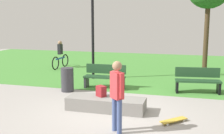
{
  "coord_description": "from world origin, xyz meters",
  "views": [
    {
      "loc": [
        2.05,
        -7.38,
        2.67
      ],
      "look_at": [
        -0.23,
        0.85,
        1.19
      ],
      "focal_mm": 44.57,
      "sensor_mm": 36.0,
      "label": 1
    }
  ],
  "objects_px": {
    "skateboard_by_ledge": "(174,120)",
    "park_bench_center_lawn": "(198,80)",
    "park_bench_far_right": "(105,76)",
    "backpack_on_ledge": "(101,91)",
    "skater_performing_trick": "(117,91)",
    "cyclist_on_bicycle": "(60,56)",
    "concrete_ledge": "(106,104)",
    "lamp_post": "(93,22)",
    "trash_bin": "(67,80)"
  },
  "relations": [
    {
      "from": "lamp_post",
      "to": "trash_bin",
      "type": "relative_size",
      "value": 4.72
    },
    {
      "from": "park_bench_center_lawn",
      "to": "lamp_post",
      "type": "xyz_separation_m",
      "value": [
        -4.47,
        1.28,
        2.06
      ]
    },
    {
      "from": "backpack_on_ledge",
      "to": "cyclist_on_bicycle",
      "type": "distance_m",
      "value": 7.54
    },
    {
      "from": "concrete_ledge",
      "to": "lamp_post",
      "type": "distance_m",
      "value": 5.04
    },
    {
      "from": "trash_bin",
      "to": "cyclist_on_bicycle",
      "type": "xyz_separation_m",
      "value": [
        -2.49,
        4.55,
        0.19
      ]
    },
    {
      "from": "park_bench_far_right",
      "to": "lamp_post",
      "type": "height_order",
      "value": "lamp_post"
    },
    {
      "from": "backpack_on_ledge",
      "to": "skater_performing_trick",
      "type": "bearing_deg",
      "value": -25.69
    },
    {
      "from": "park_bench_far_right",
      "to": "concrete_ledge",
      "type": "bearing_deg",
      "value": -72.46
    },
    {
      "from": "backpack_on_ledge",
      "to": "park_bench_center_lawn",
      "type": "xyz_separation_m",
      "value": [
        2.83,
        2.7,
        -0.06
      ]
    },
    {
      "from": "skater_performing_trick",
      "to": "lamp_post",
      "type": "xyz_separation_m",
      "value": [
        -2.54,
        5.55,
        1.54
      ]
    },
    {
      "from": "skateboard_by_ledge",
      "to": "park_bench_far_right",
      "type": "relative_size",
      "value": 0.44
    },
    {
      "from": "concrete_ledge",
      "to": "lamp_post",
      "type": "relative_size",
      "value": 0.55
    },
    {
      "from": "backpack_on_ledge",
      "to": "park_bench_far_right",
      "type": "bearing_deg",
      "value": 139.05
    },
    {
      "from": "park_bench_far_right",
      "to": "cyclist_on_bicycle",
      "type": "distance_m",
      "value": 5.24
    },
    {
      "from": "skateboard_by_ledge",
      "to": "park_bench_center_lawn",
      "type": "height_order",
      "value": "park_bench_center_lawn"
    },
    {
      "from": "lamp_post",
      "to": "concrete_ledge",
      "type": "bearing_deg",
      "value": -65.91
    },
    {
      "from": "cyclist_on_bicycle",
      "to": "skateboard_by_ledge",
      "type": "bearing_deg",
      "value": -46.14
    },
    {
      "from": "backpack_on_ledge",
      "to": "park_bench_center_lawn",
      "type": "relative_size",
      "value": 0.19
    },
    {
      "from": "cyclist_on_bicycle",
      "to": "skater_performing_trick",
      "type": "bearing_deg",
      "value": -56.03
    },
    {
      "from": "lamp_post",
      "to": "skater_performing_trick",
      "type": "bearing_deg",
      "value": -65.41
    },
    {
      "from": "backpack_on_ledge",
      "to": "concrete_ledge",
      "type": "bearing_deg",
      "value": 6.2
    },
    {
      "from": "trash_bin",
      "to": "concrete_ledge",
      "type": "bearing_deg",
      "value": -40.43
    },
    {
      "from": "backpack_on_ledge",
      "to": "skater_performing_trick",
      "type": "distance_m",
      "value": 1.87
    },
    {
      "from": "concrete_ledge",
      "to": "park_bench_center_lawn",
      "type": "height_order",
      "value": "park_bench_center_lawn"
    },
    {
      "from": "park_bench_center_lawn",
      "to": "trash_bin",
      "type": "relative_size",
      "value": 1.86
    },
    {
      "from": "park_bench_center_lawn",
      "to": "lamp_post",
      "type": "distance_m",
      "value": 5.09
    },
    {
      "from": "concrete_ledge",
      "to": "skater_performing_trick",
      "type": "height_order",
      "value": "skater_performing_trick"
    },
    {
      "from": "skateboard_by_ledge",
      "to": "park_bench_center_lawn",
      "type": "distance_m",
      "value": 3.38
    },
    {
      "from": "skateboard_by_ledge",
      "to": "park_bench_center_lawn",
      "type": "xyz_separation_m",
      "value": [
        0.66,
        3.28,
        0.42
      ]
    },
    {
      "from": "lamp_post",
      "to": "cyclist_on_bicycle",
      "type": "distance_m",
      "value": 3.95
    },
    {
      "from": "concrete_ledge",
      "to": "backpack_on_ledge",
      "type": "height_order",
      "value": "backpack_on_ledge"
    },
    {
      "from": "skater_performing_trick",
      "to": "skateboard_by_ledge",
      "type": "height_order",
      "value": "skater_performing_trick"
    },
    {
      "from": "park_bench_center_lawn",
      "to": "trash_bin",
      "type": "height_order",
      "value": "park_bench_center_lawn"
    },
    {
      "from": "backpack_on_ledge",
      "to": "lamp_post",
      "type": "relative_size",
      "value": 0.08
    },
    {
      "from": "concrete_ledge",
      "to": "park_bench_far_right",
      "type": "distance_m",
      "value": 2.7
    },
    {
      "from": "skateboard_by_ledge",
      "to": "park_bench_far_right",
      "type": "distance_m",
      "value": 4.16
    },
    {
      "from": "trash_bin",
      "to": "cyclist_on_bicycle",
      "type": "height_order",
      "value": "cyclist_on_bicycle"
    },
    {
      "from": "skateboard_by_ledge",
      "to": "cyclist_on_bicycle",
      "type": "distance_m",
      "value": 9.39
    },
    {
      "from": "skater_performing_trick",
      "to": "skateboard_by_ledge",
      "type": "bearing_deg",
      "value": 37.76
    },
    {
      "from": "skateboard_by_ledge",
      "to": "park_bench_center_lawn",
      "type": "relative_size",
      "value": 0.43
    },
    {
      "from": "park_bench_center_lawn",
      "to": "cyclist_on_bicycle",
      "type": "distance_m",
      "value": 7.95
    },
    {
      "from": "park_bench_far_right",
      "to": "trash_bin",
      "type": "height_order",
      "value": "park_bench_far_right"
    },
    {
      "from": "park_bench_far_right",
      "to": "skateboard_by_ledge",
      "type": "bearing_deg",
      "value": -47.39
    },
    {
      "from": "skater_performing_trick",
      "to": "cyclist_on_bicycle",
      "type": "relative_size",
      "value": 0.94
    },
    {
      "from": "backpack_on_ledge",
      "to": "park_bench_far_right",
      "type": "distance_m",
      "value": 2.54
    },
    {
      "from": "park_bench_center_lawn",
      "to": "lamp_post",
      "type": "height_order",
      "value": "lamp_post"
    },
    {
      "from": "concrete_ledge",
      "to": "park_bench_center_lawn",
      "type": "distance_m",
      "value": 3.87
    },
    {
      "from": "skater_performing_trick",
      "to": "lamp_post",
      "type": "relative_size",
      "value": 0.41
    },
    {
      "from": "cyclist_on_bicycle",
      "to": "park_bench_center_lawn",
      "type": "bearing_deg",
      "value": -25.89
    },
    {
      "from": "concrete_ledge",
      "to": "park_bench_far_right",
      "type": "height_order",
      "value": "park_bench_far_right"
    }
  ]
}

